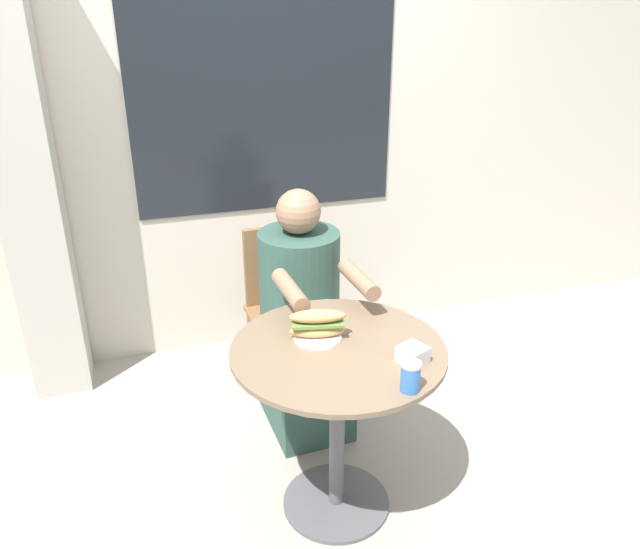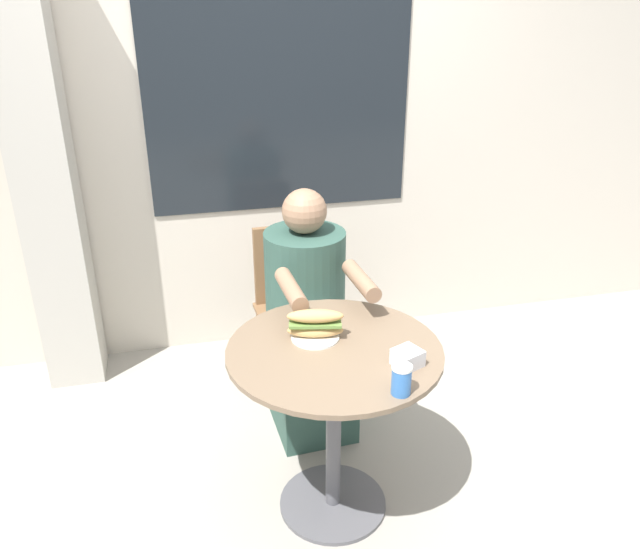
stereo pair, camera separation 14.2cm
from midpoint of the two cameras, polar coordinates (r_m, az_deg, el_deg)
The scene contains 9 objects.
ground_plane at distance 2.78m, azimuth -0.08°, elevation -20.22°, with size 8.00×8.00×0.00m, color gray.
storefront_wall at distance 3.47m, azimuth -7.77°, elevation 15.16°, with size 8.00×0.09×2.80m.
lattice_pillar at distance 3.31m, azimuth -26.58°, elevation 8.80°, with size 0.28×0.28×2.40m.
cafe_table at distance 2.41m, azimuth -0.09°, elevation -10.74°, with size 0.80×0.80×0.76m.
diner_chair at distance 3.23m, azimuth -4.69°, elevation -1.89°, with size 0.40×0.40×0.87m.
seated_diner at distance 2.94m, azimuth -2.98°, elevation -5.07°, with size 0.39×0.68×1.17m.
sandwich_on_plate at distance 2.34m, azimuth -1.96°, elevation -4.71°, with size 0.22×0.18×0.12m.
drink_cup at distance 2.07m, azimuth 6.31°, elevation -9.29°, with size 0.07×0.07×0.10m.
napkin_box at distance 2.22m, azimuth 6.66°, elevation -7.31°, with size 0.12×0.12×0.06m.
Camera 1 is at (-0.66, -1.86, 1.95)m, focal length 35.00 mm.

